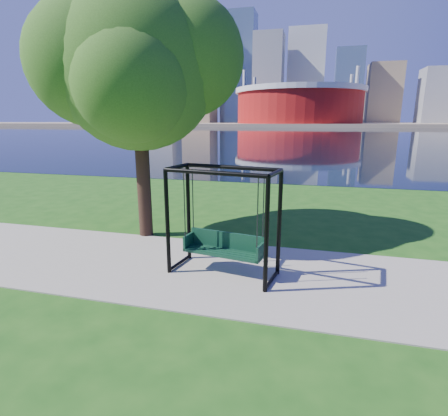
% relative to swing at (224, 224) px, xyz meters
% --- Properties ---
extents(ground, '(900.00, 900.00, 0.00)m').
position_rel_swing_xyz_m(ground, '(0.15, 0.57, -1.23)').
color(ground, '#1E5114').
rests_on(ground, ground).
extents(path, '(120.00, 4.00, 0.03)m').
position_rel_swing_xyz_m(path, '(0.15, 0.07, -1.21)').
color(path, '#9E937F').
rests_on(path, ground).
extents(river, '(900.00, 180.00, 0.02)m').
position_rel_swing_xyz_m(river, '(0.15, 102.57, -1.22)').
color(river, black).
rests_on(river, ground).
extents(far_bank, '(900.00, 228.00, 2.00)m').
position_rel_swing_xyz_m(far_bank, '(0.15, 306.57, -0.23)').
color(far_bank, '#937F60').
rests_on(far_bank, ground).
extents(stadium, '(83.00, 83.00, 32.00)m').
position_rel_swing_xyz_m(stadium, '(-9.85, 235.57, 13.00)').
color(stadium, maroon).
rests_on(stadium, far_bank).
extents(skyline, '(392.00, 66.00, 96.50)m').
position_rel_swing_xyz_m(skyline, '(-4.12, 319.96, 34.66)').
color(skyline, gray).
rests_on(skyline, far_bank).
extents(swing, '(2.63, 1.48, 2.54)m').
position_rel_swing_xyz_m(swing, '(0.00, 0.00, 0.00)').
color(swing, black).
rests_on(swing, ground).
extents(park_tree, '(5.91, 5.34, 7.34)m').
position_rel_swing_xyz_m(park_tree, '(-3.17, 2.25, 3.87)').
color(park_tree, black).
rests_on(park_tree, ground).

